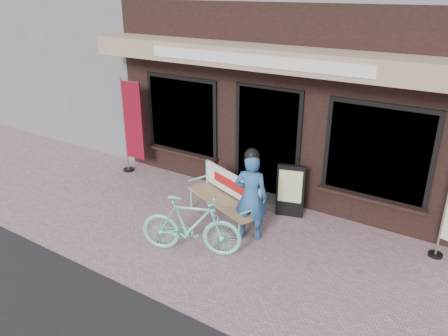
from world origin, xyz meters
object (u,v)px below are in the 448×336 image
Objects in this scene: bicycle at (191,225)px; bench at (226,194)px; person at (251,195)px; nobori_red at (132,126)px; menu_stand at (290,190)px.

bench is at bearing -17.16° from bicycle.
bench is 1.13m from bicycle.
nobori_red reaches higher than person.
bench is 0.79× the size of nobori_red.
menu_stand reaches higher than bench.
bicycle reaches higher than bench.
menu_stand is at bearing 59.79° from person.
person reaches higher than bench.
bench is 1.06× the size of bicycle.
nobori_red reaches higher than bicycle.
bicycle is 1.62× the size of menu_stand.
bicycle is 0.75× the size of nobori_red.
nobori_red is at bearing 36.47° from bicycle.
nobori_red reaches higher than bench.
bicycle is (0.08, -1.12, -0.04)m from bench.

